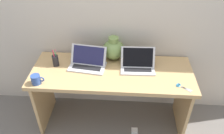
{
  "coord_description": "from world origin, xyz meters",
  "views": [
    {
      "loc": [
        0.11,
        -1.74,
        2.07
      ],
      "look_at": [
        0.0,
        0.0,
        0.77
      ],
      "focal_mm": 36.12,
      "sensor_mm": 36.0,
      "label": 1
    }
  ],
  "objects_px": {
    "scissors": "(181,87)",
    "power_brick": "(134,131)",
    "coffee_mug": "(36,79)",
    "laptop_left": "(88,61)",
    "pen_cup": "(56,60)",
    "laptop_right": "(138,63)",
    "green_vase": "(113,49)"
  },
  "relations": [
    {
      "from": "laptop_right",
      "to": "power_brick",
      "type": "relative_size",
      "value": 4.81
    },
    {
      "from": "laptop_left",
      "to": "green_vase",
      "type": "height_order",
      "value": "green_vase"
    },
    {
      "from": "laptop_right",
      "to": "green_vase",
      "type": "bearing_deg",
      "value": 146.75
    },
    {
      "from": "green_vase",
      "to": "scissors",
      "type": "height_order",
      "value": "green_vase"
    },
    {
      "from": "green_vase",
      "to": "coffee_mug",
      "type": "height_order",
      "value": "green_vase"
    },
    {
      "from": "green_vase",
      "to": "coffee_mug",
      "type": "xyz_separation_m",
      "value": [
        -0.67,
        -0.46,
        -0.06
      ]
    },
    {
      "from": "scissors",
      "to": "power_brick",
      "type": "xyz_separation_m",
      "value": [
        -0.38,
        0.04,
        -0.71
      ]
    },
    {
      "from": "power_brick",
      "to": "laptop_right",
      "type": "bearing_deg",
      "value": 92.62
    },
    {
      "from": "green_vase",
      "to": "coffee_mug",
      "type": "relative_size",
      "value": 1.99
    },
    {
      "from": "laptop_left",
      "to": "pen_cup",
      "type": "xyz_separation_m",
      "value": [
        -0.32,
        -0.02,
        0.01
      ]
    },
    {
      "from": "green_vase",
      "to": "scissors",
      "type": "relative_size",
      "value": 1.79
    },
    {
      "from": "green_vase",
      "to": "power_brick",
      "type": "relative_size",
      "value": 3.46
    },
    {
      "from": "pen_cup",
      "to": "scissors",
      "type": "height_order",
      "value": "pen_cup"
    },
    {
      "from": "laptop_left",
      "to": "power_brick",
      "type": "height_order",
      "value": "laptop_left"
    },
    {
      "from": "pen_cup",
      "to": "laptop_right",
      "type": "bearing_deg",
      "value": 1.0
    },
    {
      "from": "laptop_right",
      "to": "green_vase",
      "type": "relative_size",
      "value": 1.39
    },
    {
      "from": "coffee_mug",
      "to": "scissors",
      "type": "height_order",
      "value": "coffee_mug"
    },
    {
      "from": "laptop_right",
      "to": "scissors",
      "type": "xyz_separation_m",
      "value": [
        0.39,
        -0.26,
        -0.05
      ]
    },
    {
      "from": "laptop_left",
      "to": "scissors",
      "type": "height_order",
      "value": "laptop_left"
    },
    {
      "from": "scissors",
      "to": "power_brick",
      "type": "distance_m",
      "value": 0.8
    },
    {
      "from": "coffee_mug",
      "to": "power_brick",
      "type": "height_order",
      "value": "coffee_mug"
    },
    {
      "from": "coffee_mug",
      "to": "pen_cup",
      "type": "bearing_deg",
      "value": 69.97
    },
    {
      "from": "laptop_right",
      "to": "scissors",
      "type": "height_order",
      "value": "laptop_right"
    },
    {
      "from": "scissors",
      "to": "laptop_left",
      "type": "bearing_deg",
      "value": 163.33
    },
    {
      "from": "coffee_mug",
      "to": "scissors",
      "type": "relative_size",
      "value": 0.9
    },
    {
      "from": "pen_cup",
      "to": "power_brick",
      "type": "height_order",
      "value": "pen_cup"
    },
    {
      "from": "power_brick",
      "to": "laptop_left",
      "type": "bearing_deg",
      "value": 155.87
    },
    {
      "from": "coffee_mug",
      "to": "laptop_right",
      "type": "bearing_deg",
      "value": 17.95
    },
    {
      "from": "green_vase",
      "to": "scissors",
      "type": "distance_m",
      "value": 0.77
    },
    {
      "from": "pen_cup",
      "to": "green_vase",
      "type": "bearing_deg",
      "value": 17.33
    },
    {
      "from": "power_brick",
      "to": "pen_cup",
      "type": "bearing_deg",
      "value": 165.76
    },
    {
      "from": "scissors",
      "to": "power_brick",
      "type": "bearing_deg",
      "value": 174.3
    }
  ]
}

